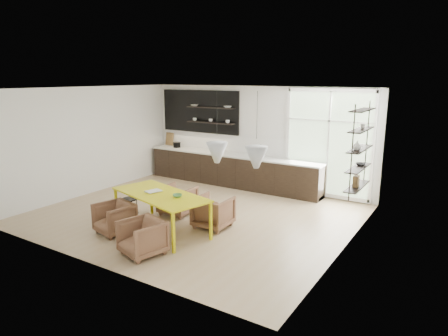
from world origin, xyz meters
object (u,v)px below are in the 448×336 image
armchair_back_left (178,200)px  armchair_front_left (115,218)px  armchair_back_right (213,212)px  wire_stool (130,206)px  dining_table (160,196)px  armchair_front_right (142,238)px

armchair_back_left → armchair_front_left: armchair_back_left is taller
armchair_back_left → armchair_back_right: (1.17, -0.25, 0.00)m
wire_stool → dining_table: bearing=-9.0°
armchair_back_left → wire_stool: size_ratio=1.54×
dining_table → armchair_back_left: dining_table is taller
armchair_front_right → armchair_front_left: bearing=174.8°
armchair_front_right → wire_stool: (-1.54, 1.22, -0.02)m
armchair_front_left → armchair_front_right: armchair_front_right is taller
armchair_back_right → wire_stool: armchair_back_right is taller
armchair_front_left → armchair_front_right: bearing=-7.0°
armchair_front_left → wire_stool: armchair_front_left is taller
dining_table → armchair_back_right: bearing=59.2°
dining_table → armchair_back_right: 1.18m
armchair_back_right → armchair_front_right: size_ratio=1.04×
armchair_back_left → armchair_front_right: bearing=110.4°
armchair_back_left → armchair_front_left: 1.67m
armchair_back_right → armchair_front_right: bearing=78.5°
armchair_front_left → wire_stool: (-0.35, 0.77, -0.01)m
armchair_back_left → armchair_front_left: size_ratio=1.05×
dining_table → armchair_front_left: size_ratio=3.39×
armchair_back_left → dining_table: bearing=108.5°
wire_stool → armchair_front_left: bearing=-65.6°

